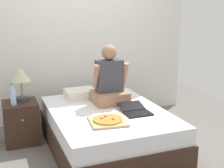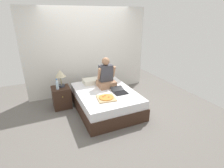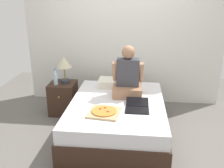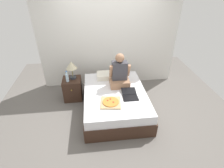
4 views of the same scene
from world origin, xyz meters
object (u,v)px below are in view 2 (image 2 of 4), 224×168
(nightstand_left, at_px, (62,97))
(pizza_box, at_px, (106,98))
(laptop, at_px, (120,92))
(water_bottle, at_px, (57,85))
(bed, at_px, (106,100))
(person_seated, at_px, (106,76))
(lamp_on_left_nightstand, at_px, (60,75))

(nightstand_left, distance_m, pizza_box, 1.33)
(laptop, bearing_deg, water_bottle, 152.87)
(bed, distance_m, pizza_box, 0.50)
(person_seated, xyz_separation_m, pizza_box, (-0.28, -0.67, -0.27))
(lamp_on_left_nightstand, relative_size, water_bottle, 1.63)
(lamp_on_left_nightstand, distance_m, pizza_box, 1.36)
(person_seated, bearing_deg, pizza_box, -112.44)
(water_bottle, height_order, person_seated, person_seated)
(bed, height_order, water_bottle, water_bottle)
(bed, height_order, pizza_box, pizza_box)
(person_seated, distance_m, pizza_box, 0.78)
(water_bottle, distance_m, pizza_box, 1.30)
(lamp_on_left_nightstand, xyz_separation_m, laptop, (1.25, -0.84, -0.35))
(bed, bearing_deg, laptop, -35.76)
(person_seated, height_order, laptop, person_seated)
(bed, relative_size, lamp_on_left_nightstand, 4.14)
(water_bottle, relative_size, pizza_box, 0.62)
(lamp_on_left_nightstand, height_order, person_seated, person_seated)
(laptop, bearing_deg, person_seated, 107.57)
(nightstand_left, xyz_separation_m, pizza_box, (0.86, -0.98, 0.25))
(bed, xyz_separation_m, person_seated, (0.14, 0.28, 0.54))
(bed, xyz_separation_m, lamp_on_left_nightstand, (-0.96, 0.63, 0.63))
(nightstand_left, height_order, person_seated, person_seated)
(nightstand_left, bearing_deg, person_seated, -15.02)
(nightstand_left, xyz_separation_m, lamp_on_left_nightstand, (0.04, 0.05, 0.60))
(bed, bearing_deg, person_seated, 63.61)
(water_bottle, bearing_deg, pizza_box, -43.42)
(person_seated, bearing_deg, lamp_on_left_nightstand, 162.06)
(nightstand_left, relative_size, pizza_box, 1.25)
(nightstand_left, xyz_separation_m, person_seated, (1.14, -0.31, 0.52))
(bed, xyz_separation_m, nightstand_left, (-1.00, 0.58, 0.03))
(nightstand_left, height_order, pizza_box, nightstand_left)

